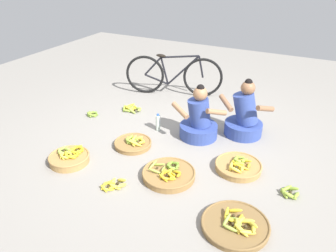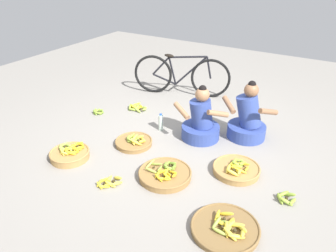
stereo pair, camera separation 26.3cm
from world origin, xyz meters
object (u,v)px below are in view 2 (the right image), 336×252
vendor_woman_behind (248,120)px  loose_bananas_mid_right (109,182)px  banana_basket_mid_left (165,174)px  loose_bananas_back_center (286,198)px  vendor_woman_front (201,122)px  loose_bananas_front_right (137,107)px  banana_basket_back_left (70,154)px  water_bottle (161,122)px  banana_basket_near_vendor (236,169)px  loose_bananas_back_right (98,112)px  bicycle_leaning (181,75)px  banana_basket_front_center (134,142)px  banana_basket_front_left (226,228)px

vendor_woman_behind → loose_bananas_mid_right: (-0.93, -1.79, -0.24)m
banana_basket_mid_left → loose_bananas_back_center: size_ratio=2.68×
vendor_woman_front → loose_bananas_front_right: 1.33m
banana_basket_back_left → water_bottle: size_ratio=1.91×
banana_basket_near_vendor → loose_bananas_back_right: 2.47m
banana_basket_back_left → loose_bananas_mid_right: size_ratio=1.79×
loose_bananas_back_center → loose_bananas_mid_right: loose_bananas_back_center is taller
bicycle_leaning → banana_basket_mid_left: bearing=-65.1°
banana_basket_front_center → banana_basket_front_left: (1.63, -0.81, -0.01)m
banana_basket_near_vendor → loose_bananas_mid_right: bearing=-140.3°
vendor_woman_behind → loose_bananas_back_center: 1.35m
banana_basket_mid_left → loose_bananas_mid_right: (-0.46, -0.43, -0.02)m
banana_basket_mid_left → loose_bananas_mid_right: bearing=-137.2°
banana_basket_front_center → banana_basket_back_left: size_ratio=1.01×
banana_basket_back_left → banana_basket_front_left: 2.13m
loose_bananas_back_right → loose_bananas_back_center: size_ratio=0.87×
banana_basket_near_vendor → loose_bananas_mid_right: banana_basket_near_vendor is taller
vendor_woman_behind → banana_basket_front_center: 1.56m
bicycle_leaning → loose_bananas_back_right: size_ratio=8.20×
banana_basket_near_vendor → banana_basket_back_left: size_ratio=1.12×
loose_bananas_back_right → loose_bananas_mid_right: loose_bananas_mid_right is taller
banana_basket_front_left → loose_bananas_front_right: 2.83m
banana_basket_mid_left → banana_basket_front_left: 0.99m
vendor_woman_front → loose_bananas_back_right: vendor_woman_front is taller
banana_basket_mid_left → loose_bananas_back_center: banana_basket_mid_left is taller
banana_basket_mid_left → banana_basket_front_left: (0.90, -0.41, -0.01)m
banana_basket_near_vendor → banana_basket_back_left: (-1.88, -0.78, 0.01)m
loose_bananas_back_right → loose_bananas_mid_right: 1.85m
loose_bananas_back_center → banana_basket_front_center: bearing=177.6°
banana_basket_front_center → banana_basket_near_vendor: (1.39, 0.11, 0.01)m
banana_basket_back_left → loose_bananas_front_right: size_ratio=1.43×
loose_bananas_back_right → loose_bananas_mid_right: bearing=-44.6°
banana_basket_front_left → vendor_woman_behind: bearing=103.7°
banana_basket_front_center → loose_bananas_mid_right: size_ratio=1.81×
banana_basket_front_center → banana_basket_front_left: size_ratio=0.77×
banana_basket_mid_left → loose_bananas_back_center: bearing=13.6°
vendor_woman_front → banana_basket_near_vendor: vendor_woman_front is taller
loose_bananas_back_right → loose_bananas_back_center: (3.06, -0.56, 0.00)m
bicycle_leaning → loose_bananas_back_right: bearing=-118.8°
bicycle_leaning → loose_bananas_back_center: 3.02m
banana_basket_front_center → banana_basket_mid_left: 0.83m
banana_basket_near_vendor → loose_bananas_front_right: (-2.00, 0.81, -0.02)m
loose_bananas_back_right → loose_bananas_mid_right: (1.32, -1.30, -0.00)m
loose_bananas_front_right → loose_bananas_back_right: 0.63m
vendor_woman_behind → banana_basket_mid_left: size_ratio=1.35×
vendor_woman_front → banana_basket_front_center: size_ratio=1.56×
loose_bananas_front_right → loose_bananas_back_center: bearing=-21.1°
banana_basket_front_center → banana_basket_front_left: banana_basket_front_center is taller
banana_basket_front_center → loose_bananas_back_center: 2.01m
banana_basket_back_left → loose_bananas_back_center: size_ratio=2.16×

